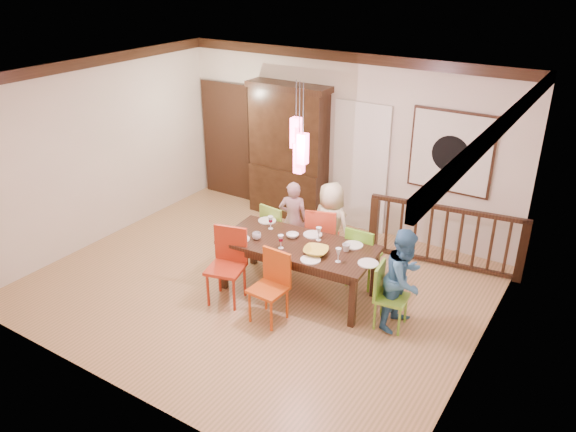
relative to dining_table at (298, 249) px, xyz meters
The scene contains 37 objects.
floor 0.89m from the dining_table, 163.32° to the right, with size 6.00×6.00×0.00m, color #9A7B4A.
ceiling 2.31m from the dining_table, 163.32° to the right, with size 6.00×6.00×0.00m, color white.
wall_back 2.52m from the dining_table, 103.65° to the left, with size 6.00×6.00×0.00m, color beige.
wall_left 3.66m from the dining_table, behind, with size 5.00×5.00×0.00m, color beige.
wall_right 2.56m from the dining_table, ahead, with size 5.00×5.00×0.00m, color beige.
crown_molding 2.23m from the dining_table, 163.32° to the right, with size 6.00×5.00×0.16m, color black, non-canonical shape.
panel_door 3.76m from the dining_table, 142.45° to the left, with size 1.04×0.07×2.24m, color black.
white_doorway 2.34m from the dining_table, 95.38° to the left, with size 0.97×0.05×2.22m, color silver.
painting 2.77m from the dining_table, 61.70° to the left, with size 1.25×0.06×1.25m.
pendant_cluster 1.44m from the dining_table, 32.01° to the right, with size 0.27×0.21×1.14m.
dining_table is the anchor object (origin of this frame).
chair_far_left 1.04m from the dining_table, 138.02° to the left, with size 0.45×0.45×0.90m.
chair_far_mid 0.80m from the dining_table, 94.90° to the left, with size 0.56×0.56×0.98m.
chair_far_right 0.95m from the dining_table, 45.72° to the left, with size 0.42×0.42×0.91m.
chair_near_left 0.99m from the dining_table, 134.61° to the right, with size 0.56×0.56×1.02m.
chair_near_mid 0.78m from the dining_table, 87.87° to the right, with size 0.44×0.44×0.92m.
chair_end_right 1.40m from the dining_table, ahead, with size 0.42×0.42×0.84m.
china_hutch 2.65m from the dining_table, 125.25° to the left, with size 1.48×0.46×2.34m.
balustrade 2.30m from the dining_table, 51.06° to the left, with size 2.28×0.39×0.96m.
person_far_left 1.05m from the dining_table, 125.67° to the left, with size 0.44×0.29×1.22m, color #D09EAE.
person_far_mid 0.84m from the dining_table, 87.77° to the left, with size 0.65×0.43×1.34m, color beige.
person_end_right 1.48m from the dining_table, ahead, with size 0.64×0.50×1.32m, color teal.
serving_bowl 0.38m from the dining_table, 19.80° to the right, with size 0.32×0.32×0.08m, color gold.
small_bowl 0.23m from the dining_table, 145.58° to the left, with size 0.17×0.17×0.05m, color white.
cup_left 0.59m from the dining_table, 160.26° to the right, with size 0.12×0.12×0.10m, color silver.
cup_right 0.66m from the dining_table, 13.87° to the left, with size 0.11×0.11×0.10m, color silver.
plate_far_left 0.83m from the dining_table, 154.65° to the left, with size 0.26×0.26×0.01m, color white.
plate_far_mid 0.33m from the dining_table, 83.92° to the left, with size 0.26×0.26×0.01m, color white.
plate_far_right 0.73m from the dining_table, 27.67° to the left, with size 0.26×0.26×0.01m, color white.
plate_near_left 0.80m from the dining_table, 156.33° to the right, with size 0.26×0.26×0.01m, color white.
plate_near_mid 0.48m from the dining_table, 39.75° to the right, with size 0.26×0.26×0.01m, color white.
plate_end_right 1.02m from the dining_table, ahead, with size 0.26×0.26×0.01m, color white.
wine_glass_a 0.62m from the dining_table, 162.81° to the left, with size 0.08×0.08×0.19m, color #590C19, non-canonical shape.
wine_glass_b 0.34m from the dining_table, 52.57° to the left, with size 0.08×0.08×0.19m, color silver, non-canonical shape.
wine_glass_c 0.32m from the dining_table, 118.68° to the right, with size 0.08×0.08×0.19m, color #590C19, non-canonical shape.
wine_glass_d 0.71m from the dining_table, 12.66° to the right, with size 0.08×0.08×0.19m, color silver, non-canonical shape.
napkin 0.40m from the dining_table, 102.61° to the right, with size 0.18×0.14×0.01m, color #D83359.
Camera 1 is at (4.00, -5.50, 4.24)m, focal length 35.00 mm.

